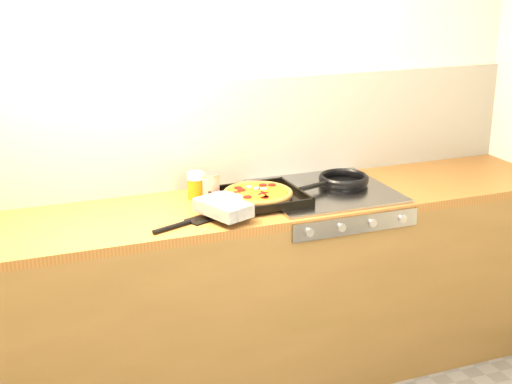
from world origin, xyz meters
name	(u,v)px	position (x,y,z in m)	size (l,w,h in m)	color
room_shell	(212,135)	(0.00, 1.39, 1.15)	(3.20, 3.20, 3.20)	white
counter_run	(234,296)	(0.00, 1.10, 0.45)	(3.20, 0.62, 0.90)	brown
stovetop	(325,191)	(0.45, 1.10, 0.91)	(0.60, 0.56, 0.02)	gray
pizza_on_tray	(248,198)	(0.05, 1.04, 0.94)	(0.52, 0.46, 0.07)	black
frying_pan	(343,180)	(0.56, 1.13, 0.94)	(0.41, 0.30, 0.04)	black
tomato_can	(210,186)	(-0.07, 1.21, 0.96)	(0.10, 0.10, 0.12)	#A61F0D
juice_glass	(195,185)	(-0.13, 1.23, 0.96)	(0.10, 0.10, 0.12)	orange
wooden_spoon	(230,186)	(0.07, 1.33, 0.91)	(0.30, 0.07, 0.02)	#B17E4B
black_spatula	(184,224)	(-0.28, 0.92, 0.91)	(0.28, 0.15, 0.02)	black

